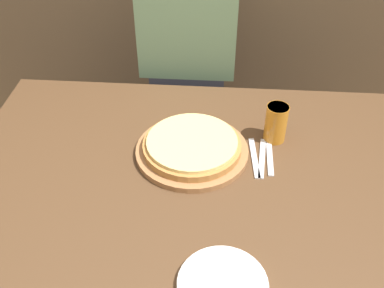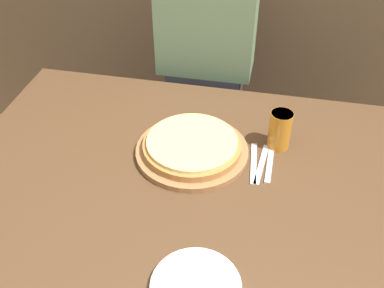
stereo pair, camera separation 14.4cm
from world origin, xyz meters
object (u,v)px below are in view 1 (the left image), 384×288
at_px(dinner_plate, 223,285).
at_px(diner_person, 188,80).
at_px(fork, 254,158).
at_px(dinner_knife, 262,158).
at_px(beer_glass, 276,122).
at_px(spoon, 270,158).
at_px(pizza_on_board, 192,147).

distance_m(dinner_plate, diner_person, 1.09).
bearing_deg(fork, dinner_knife, 0.00).
bearing_deg(beer_glass, dinner_plate, -105.40).
bearing_deg(dinner_knife, fork, 180.00).
bearing_deg(fork, diner_person, 113.84).
distance_m(fork, diner_person, 0.66).
bearing_deg(dinner_knife, dinner_plate, -103.72).
relative_size(dinner_knife, spoon, 1.18).
distance_m(fork, dinner_knife, 0.02).
bearing_deg(spoon, beer_glass, 79.76).
height_order(pizza_on_board, dinner_knife, pizza_on_board).
bearing_deg(diner_person, dinner_knife, -64.17).
bearing_deg(spoon, dinner_plate, -106.51).
xyz_separation_m(pizza_on_board, spoon, (0.25, -0.01, -0.02)).
bearing_deg(dinner_plate, spoon, 73.49).
distance_m(dinner_knife, diner_person, 0.67).
bearing_deg(fork, beer_glass, 56.91).
relative_size(dinner_plate, diner_person, 0.17).
relative_size(pizza_on_board, diner_person, 0.27).
bearing_deg(pizza_on_board, spoon, -2.12).
bearing_deg(pizza_on_board, diner_person, 95.89).
height_order(pizza_on_board, beer_glass, beer_glass).
xyz_separation_m(dinner_knife, diner_person, (-0.29, 0.60, -0.08)).
relative_size(fork, dinner_knife, 1.00).
bearing_deg(beer_glass, pizza_on_board, -160.38).
bearing_deg(beer_glass, fork, -123.09).
bearing_deg(pizza_on_board, fork, -2.64).
height_order(fork, diner_person, diner_person).
xyz_separation_m(fork, diner_person, (-0.26, 0.60, -0.08)).
bearing_deg(dinner_plate, pizza_on_board, 102.75).
xyz_separation_m(pizza_on_board, beer_glass, (0.27, 0.10, 0.05)).
height_order(beer_glass, dinner_knife, beer_glass).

